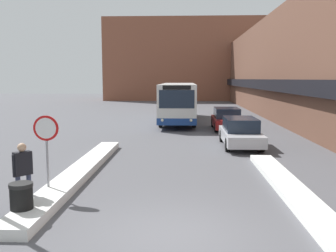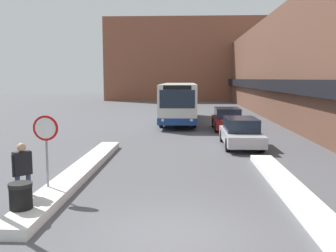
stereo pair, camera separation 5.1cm
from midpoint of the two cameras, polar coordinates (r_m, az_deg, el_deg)
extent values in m
plane|color=#515156|center=(8.91, 0.76, -16.22)|extent=(160.00, 160.00, 0.00)
cube|color=brown|center=(33.63, 19.78, 8.53)|extent=(5.00, 60.00, 9.14)
cube|color=black|center=(32.92, 15.06, 6.09)|extent=(0.50, 60.00, 0.90)
cube|color=brown|center=(64.17, 2.54, 9.99)|extent=(26.00, 8.00, 13.35)
cube|color=silver|center=(14.26, -13.21, -6.79)|extent=(0.90, 11.36, 0.28)
cube|color=silver|center=(12.50, 18.28, -9.11)|extent=(0.90, 9.46, 0.22)
cube|color=silver|center=(31.08, 1.73, 3.97)|extent=(2.68, 12.35, 2.71)
cube|color=navy|center=(31.16, 1.72, 1.92)|extent=(2.70, 12.37, 0.47)
cube|color=#192333|center=(31.06, 1.73, 4.67)|extent=(2.70, 11.36, 0.74)
cube|color=#192333|center=(24.88, 1.47, 4.10)|extent=(2.36, 0.03, 1.22)
cube|color=black|center=(24.85, 1.48, 5.87)|extent=(1.87, 0.03, 0.28)
sphere|color=#F2EAC6|center=(25.03, -0.75, 0.89)|extent=(0.20, 0.20, 0.20)
sphere|color=#F2EAC6|center=(24.99, 3.67, 0.86)|extent=(0.20, 0.20, 0.20)
cylinder|color=black|center=(27.42, -0.98, 0.87)|extent=(0.28, 1.04, 1.04)
cylinder|color=black|center=(27.37, 4.12, 0.84)|extent=(0.28, 1.04, 1.04)
cylinder|color=black|center=(35.03, -0.16, 2.24)|extent=(0.28, 1.04, 1.04)
cylinder|color=black|center=(34.99, 3.83, 2.22)|extent=(0.28, 1.04, 1.04)
cube|color=#B7B7BC|center=(20.04, 11.10, -1.53)|extent=(1.84, 4.72, 0.56)
cube|color=#192333|center=(20.07, 11.10, 0.26)|extent=(1.62, 2.60, 0.68)
cylinder|color=black|center=(18.80, 14.27, -2.85)|extent=(0.20, 0.67, 0.67)
cylinder|color=black|center=(18.53, 9.17, -2.86)|extent=(0.20, 0.67, 0.67)
cylinder|color=black|center=(21.63, 12.74, -1.50)|extent=(0.20, 0.67, 0.67)
cylinder|color=black|center=(21.41, 8.30, -1.49)|extent=(0.20, 0.67, 0.67)
cube|color=maroon|center=(26.48, 9.07, 0.60)|extent=(1.87, 4.53, 0.59)
cube|color=#192333|center=(26.53, 9.07, 2.00)|extent=(1.65, 2.49, 0.69)
cylinder|color=black|center=(25.24, 11.34, -0.31)|extent=(0.20, 0.61, 0.61)
cylinder|color=black|center=(25.04, 7.45, -0.29)|extent=(0.20, 0.61, 0.61)
cylinder|color=black|center=(28.00, 10.49, 0.44)|extent=(0.20, 0.61, 0.61)
cylinder|color=black|center=(27.82, 6.99, 0.46)|extent=(0.20, 0.61, 0.61)
cylinder|color=gray|center=(11.86, -17.85, -4.38)|extent=(0.07, 0.07, 2.46)
cylinder|color=red|center=(11.71, -18.04, -0.31)|extent=(0.76, 0.03, 0.76)
cylinder|color=white|center=(11.69, -18.07, -0.32)|extent=(0.62, 0.01, 0.62)
cylinder|color=#333851|center=(11.32, -21.76, -9.22)|extent=(0.13, 0.13, 0.88)
cylinder|color=#333851|center=(11.45, -20.31, -8.98)|extent=(0.13, 0.13, 0.88)
cube|color=black|center=(11.20, -21.21, -5.31)|extent=(0.48, 0.50, 0.66)
sphere|color=tan|center=(11.11, -21.32, -3.04)|extent=(0.24, 0.24, 0.24)
cylinder|color=black|center=(11.11, -22.33, -5.63)|extent=(0.10, 0.10, 0.62)
cylinder|color=black|center=(11.30, -20.10, -5.32)|extent=(0.10, 0.10, 0.62)
cylinder|color=black|center=(10.31, -21.34, -10.90)|extent=(0.56, 0.56, 0.85)
cylinder|color=black|center=(10.18, -21.46, -8.35)|extent=(0.59, 0.59, 0.10)
camera|label=1|loc=(0.03, -89.90, 0.01)|focal=40.00mm
camera|label=2|loc=(0.03, 90.10, -0.01)|focal=40.00mm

